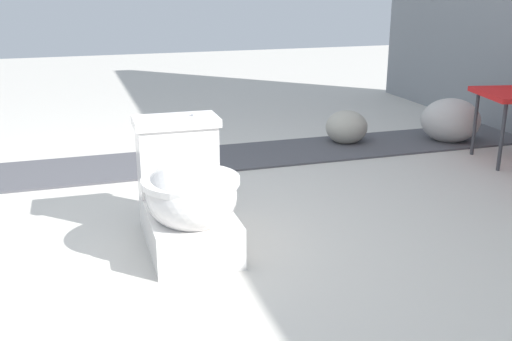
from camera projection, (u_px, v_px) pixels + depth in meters
The scene contains 5 objects.
ground_plane at pixel (174, 252), 2.47m from camera, with size 14.00×14.00×0.00m, color beige.
gravel_strip at pixel (218, 158), 3.74m from camera, with size 0.56×8.00×0.01m, color #4C4C51.
toilet at pixel (187, 196), 2.47m from camera, with size 0.64×0.40×0.52m.
boulder_near at pixel (451, 121), 4.09m from camera, with size 0.40×0.30×0.31m, color #B7B2AD.
boulder_far at pixel (347, 127), 4.07m from camera, with size 0.29×0.27×0.23m, color #ADA899.
Camera 1 is at (2.25, -0.36, 1.07)m, focal length 42.00 mm.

